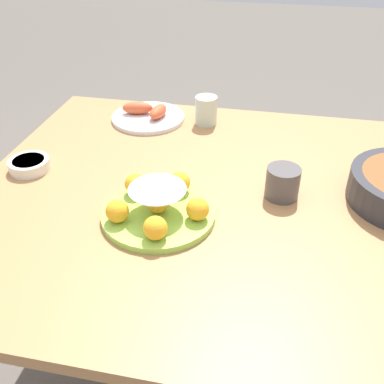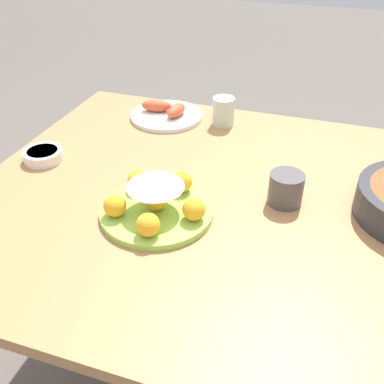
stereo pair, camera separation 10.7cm
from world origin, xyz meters
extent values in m
plane|color=#5B544C|center=(0.00, 0.00, 0.00)|extent=(12.00, 12.00, 0.00)
cylinder|color=#A87547|center=(-0.59, 0.49, 0.35)|extent=(0.06, 0.06, 0.70)
cube|color=#A87547|center=(0.00, 0.00, 0.72)|extent=(1.29, 1.07, 0.03)
cylinder|color=#99CC4C|center=(-0.14, -0.12, 0.74)|extent=(0.27, 0.27, 0.02)
sphere|color=#F4A823|center=(-0.04, -0.13, 0.77)|extent=(0.05, 0.05, 0.05)
sphere|color=#F4A823|center=(-0.11, -0.03, 0.77)|extent=(0.05, 0.05, 0.05)
sphere|color=#F4A823|center=(-0.21, -0.06, 0.77)|extent=(0.05, 0.05, 0.05)
sphere|color=#F4A823|center=(-0.22, -0.17, 0.77)|extent=(0.05, 0.05, 0.05)
sphere|color=#F4A823|center=(-0.12, -0.21, 0.77)|extent=(0.05, 0.05, 0.05)
ellipsoid|color=white|center=(-0.14, -0.12, 0.81)|extent=(0.13, 0.13, 0.02)
sphere|color=#F4A823|center=(-0.14, -0.12, 0.77)|extent=(0.05, 0.05, 0.05)
cylinder|color=silver|center=(-0.54, 0.02, 0.75)|extent=(0.11, 0.11, 0.03)
cylinder|color=#B26623|center=(-0.54, 0.02, 0.76)|extent=(0.09, 0.09, 0.01)
cylinder|color=silver|center=(-0.31, 0.39, 0.74)|extent=(0.24, 0.24, 0.01)
ellipsoid|color=#D1512D|center=(-0.27, 0.39, 0.77)|extent=(0.06, 0.10, 0.04)
ellipsoid|color=#D1512D|center=(-0.35, 0.40, 0.77)|extent=(0.11, 0.07, 0.04)
cylinder|color=#4C4747|center=(0.14, 0.03, 0.77)|extent=(0.08, 0.08, 0.08)
cylinder|color=beige|center=(-0.12, 0.40, 0.78)|extent=(0.07, 0.07, 0.09)
camera|label=1|loc=(0.11, -0.93, 1.38)|focal=42.00mm
camera|label=2|loc=(0.21, -0.90, 1.38)|focal=42.00mm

